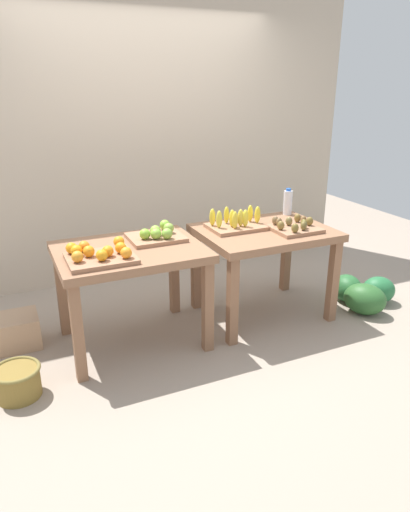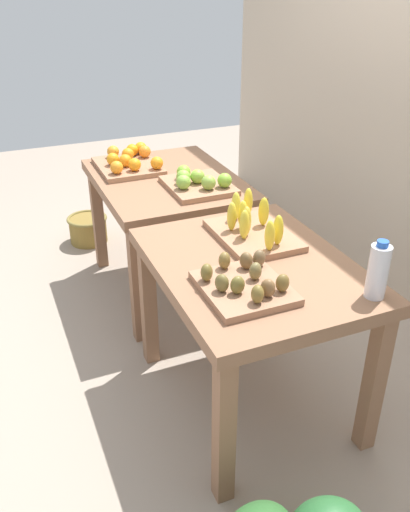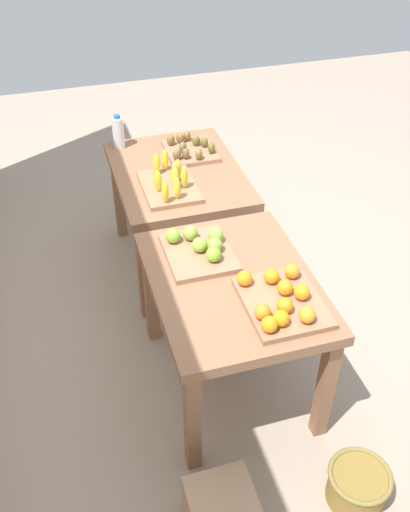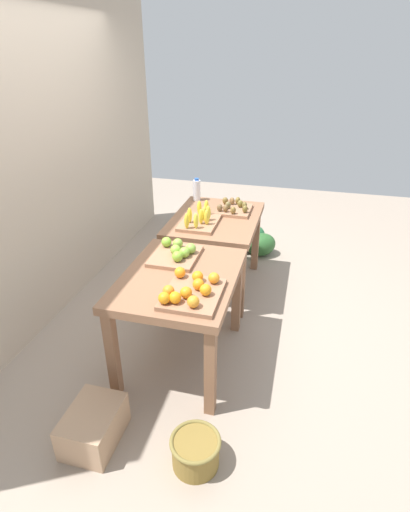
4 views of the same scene
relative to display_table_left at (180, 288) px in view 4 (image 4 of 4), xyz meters
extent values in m
plane|color=gray|center=(0.56, 0.00, -0.64)|extent=(8.00, 8.00, 0.00)
cube|color=beige|center=(0.56, 1.35, 0.86)|extent=(4.40, 0.12, 3.00)
cube|color=#8C6044|center=(0.00, 0.00, 0.08)|extent=(1.04, 0.80, 0.06)
cube|color=#8C6044|center=(-0.46, -0.34, -0.30)|extent=(0.07, 0.07, 0.69)
cube|color=#8C6044|center=(0.46, -0.34, -0.30)|extent=(0.07, 0.07, 0.69)
cube|color=#8C6044|center=(-0.46, 0.34, -0.30)|extent=(0.07, 0.07, 0.69)
cube|color=#8C6044|center=(0.46, 0.34, -0.30)|extent=(0.07, 0.07, 0.69)
cube|color=#8C6044|center=(1.12, 0.00, 0.08)|extent=(1.04, 0.80, 0.06)
cube|color=#8C6044|center=(0.66, -0.34, -0.30)|extent=(0.07, 0.07, 0.69)
cube|color=#8C6044|center=(1.58, -0.34, -0.30)|extent=(0.07, 0.07, 0.69)
cube|color=#8C6044|center=(0.66, 0.34, -0.30)|extent=(0.07, 0.07, 0.69)
cube|color=#8C6044|center=(1.58, 0.34, -0.30)|extent=(0.07, 0.07, 0.69)
cube|color=#9D6F51|center=(-0.24, -0.17, 0.13)|extent=(0.44, 0.36, 0.03)
sphere|color=orange|center=(-0.08, -0.03, 0.18)|extent=(0.09, 0.09, 0.08)
sphere|color=orange|center=(-0.40, -0.21, 0.18)|extent=(0.11, 0.11, 0.08)
sphere|color=orange|center=(-0.10, -0.16, 0.18)|extent=(0.09, 0.09, 0.08)
sphere|color=orange|center=(-0.38, -0.10, 0.18)|extent=(0.08, 0.08, 0.08)
sphere|color=orange|center=(-0.09, -0.27, 0.18)|extent=(0.10, 0.10, 0.08)
sphere|color=orange|center=(-0.25, -0.25, 0.18)|extent=(0.10, 0.10, 0.08)
sphere|color=orange|center=(-0.40, -0.03, 0.18)|extent=(0.11, 0.11, 0.08)
sphere|color=orange|center=(-0.31, -0.14, 0.18)|extent=(0.08, 0.08, 0.08)
sphere|color=orange|center=(-0.20, -0.19, 0.18)|extent=(0.08, 0.08, 0.08)
sphere|color=orange|center=(-0.32, -0.03, 0.18)|extent=(0.10, 0.10, 0.08)
cube|color=#9D6F51|center=(0.24, 0.11, 0.13)|extent=(0.40, 0.34, 0.03)
sphere|color=#8CB73E|center=(0.23, 0.10, 0.18)|extent=(0.11, 0.11, 0.08)
sphere|color=#83B937|center=(0.35, 0.22, 0.18)|extent=(0.11, 0.11, 0.08)
sphere|color=#82B441|center=(0.29, 0.00, 0.18)|extent=(0.10, 0.10, 0.08)
sphere|color=#82B735|center=(0.14, 0.06, 0.18)|extent=(0.09, 0.09, 0.08)
sphere|color=#88AE42|center=(0.35, 0.12, 0.18)|extent=(0.11, 0.11, 0.08)
sphere|color=#84B93F|center=(0.21, 0.03, 0.18)|extent=(0.11, 0.11, 0.08)
cube|color=#9D6F51|center=(0.92, 0.10, 0.13)|extent=(0.44, 0.32, 0.03)
ellipsoid|color=yellow|center=(0.76, 0.09, 0.21)|extent=(0.05, 0.05, 0.14)
ellipsoid|color=yellow|center=(0.93, 0.06, 0.21)|extent=(0.07, 0.06, 0.14)
ellipsoid|color=yellow|center=(0.86, 0.02, 0.21)|extent=(0.07, 0.06, 0.14)
ellipsoid|color=yellow|center=(0.87, 0.18, 0.21)|extent=(0.07, 0.07, 0.14)
ellipsoid|color=yellow|center=(0.86, 0.07, 0.21)|extent=(0.05, 0.04, 0.14)
ellipsoid|color=yellow|center=(0.73, 0.17, 0.21)|extent=(0.05, 0.04, 0.14)
ellipsoid|color=yellow|center=(1.10, 0.08, 0.21)|extent=(0.05, 0.05, 0.14)
ellipsoid|color=yellow|center=(1.06, 0.14, 0.21)|extent=(0.06, 0.05, 0.14)
ellipsoid|color=yellow|center=(0.96, 0.03, 0.21)|extent=(0.06, 0.06, 0.14)
cube|color=#9D6F51|center=(1.31, -0.14, 0.13)|extent=(0.36, 0.32, 0.03)
ellipsoid|color=brown|center=(1.17, -0.16, 0.18)|extent=(0.07, 0.07, 0.07)
ellipsoid|color=brown|center=(1.29, -0.08, 0.18)|extent=(0.07, 0.07, 0.07)
ellipsoid|color=brown|center=(1.42, -0.10, 0.18)|extent=(0.07, 0.07, 0.07)
ellipsoid|color=brown|center=(1.32, -0.24, 0.18)|extent=(0.07, 0.07, 0.07)
ellipsoid|color=brown|center=(1.41, -0.03, 0.18)|extent=(0.06, 0.07, 0.07)
ellipsoid|color=brown|center=(1.36, -0.19, 0.18)|extent=(0.05, 0.06, 0.07)
ellipsoid|color=brown|center=(1.20, -0.08, 0.18)|extent=(0.07, 0.07, 0.07)
ellipsoid|color=brown|center=(1.23, -0.26, 0.18)|extent=(0.07, 0.07, 0.07)
ellipsoid|color=brown|center=(1.44, -0.15, 0.18)|extent=(0.07, 0.07, 0.07)
ellipsoid|color=brown|center=(1.20, -0.02, 0.18)|extent=(0.06, 0.07, 0.07)
cylinder|color=silver|center=(1.53, 0.30, 0.22)|extent=(0.08, 0.08, 0.21)
cylinder|color=blue|center=(1.53, 0.30, 0.34)|extent=(0.04, 0.04, 0.02)
ellipsoid|color=#266B3B|center=(2.19, -0.25, -0.52)|extent=(0.37, 0.35, 0.24)
ellipsoid|color=#2A6632|center=(1.95, -0.11, -0.52)|extent=(0.28, 0.32, 0.24)
ellipsoid|color=#2E632D|center=(1.92, -0.37, -0.51)|extent=(0.42, 0.44, 0.27)
cylinder|color=olive|center=(-0.85, -0.35, -0.55)|extent=(0.27, 0.27, 0.19)
torus|color=olive|center=(-0.85, -0.35, -0.45)|extent=(0.30, 0.30, 0.02)
cube|color=tan|center=(-0.86, 0.30, -0.52)|extent=(0.40, 0.30, 0.24)
camera|label=1|loc=(-0.81, -3.09, 1.22)|focal=32.87mm
camera|label=2|loc=(2.89, -0.97, 1.23)|focal=38.13mm
camera|label=3|loc=(-2.04, 0.74, 1.99)|focal=40.61mm
camera|label=4|loc=(-2.32, -0.79, 1.54)|focal=28.10mm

